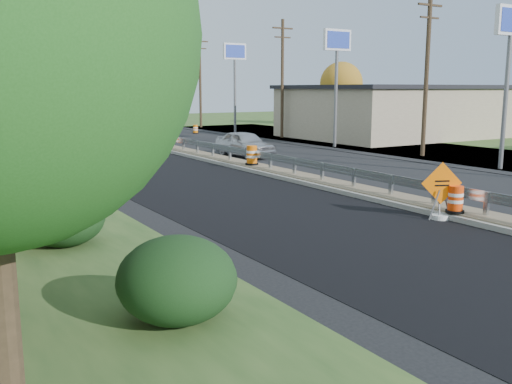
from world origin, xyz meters
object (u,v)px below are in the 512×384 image
car_silver (245,144)px  barrel_median_near (455,200)px  barrel_median_mid (252,156)px  barrel_median_far (161,141)px  car_dark_far (143,123)px  barrel_shoulder_far (195,129)px  caution_sign (440,205)px

car_silver → barrel_median_near: bearing=-103.7°
barrel_median_mid → barrel_median_far: (-0.45, 10.68, -0.08)m
car_silver → car_dark_far: car_silver is taller
car_dark_far → barrel_shoulder_far: bearing=110.5°
barrel_shoulder_far → barrel_median_near: bearing=-102.9°
barrel_median_mid → car_silver: size_ratio=0.22×
barrel_shoulder_far → car_silver: 18.34m
barrel_median_far → barrel_shoulder_far: 14.29m
caution_sign → barrel_shoulder_far: bearing=101.0°
caution_sign → barrel_median_mid: caution_sign is taller
barrel_median_near → barrel_median_far: bearing=90.0°
barrel_median_near → barrel_median_far: size_ratio=1.03×
barrel_median_mid → barrel_shoulder_far: size_ratio=1.24×
caution_sign → barrel_median_near: size_ratio=2.16×
barrel_median_mid → barrel_median_far: bearing=92.4°
caution_sign → barrel_median_far: (0.35, 23.27, 0.16)m
barrel_shoulder_far → car_silver: car_silver is taller
caution_sign → barrel_shoulder_far: (8.43, 35.05, -0.08)m
car_dark_far → barrel_median_near: bearing=76.1°
car_silver → caution_sign: bearing=-105.0°
barrel_median_far → car_silver: 6.50m
caution_sign → car_dark_far: bearing=106.7°
barrel_median_far → car_dark_far: car_dark_far is taller
caution_sign → car_silver: (3.26, 17.46, 0.31)m
barrel_shoulder_far → car_dark_far: bearing=117.1°
barrel_median_near → car_silver: (2.90, 17.71, 0.13)m
caution_sign → car_silver: bearing=103.9°
barrel_median_near → barrel_median_mid: size_ratio=0.86×
barrel_median_near → car_dark_far: car_dark_far is taller
barrel_median_far → car_silver: size_ratio=0.18×
barrel_median_far → car_silver: bearing=-63.4°
caution_sign → barrel_median_near: bearing=-10.2°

